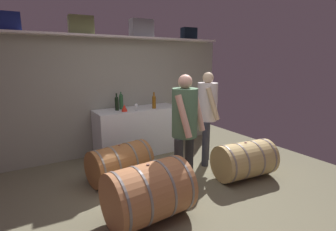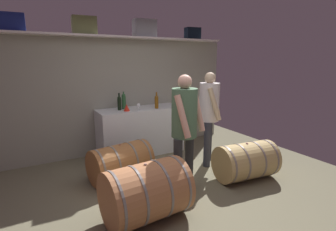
# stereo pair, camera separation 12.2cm
# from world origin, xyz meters

# --- Properties ---
(ground_plane) EXTENTS (5.98, 7.68, 0.02)m
(ground_plane) POSITION_xyz_m (0.00, 0.56, -0.01)
(ground_plane) COLOR #69644C
(back_wall_panel) EXTENTS (4.78, 0.10, 2.17)m
(back_wall_panel) POSITION_xyz_m (0.00, 2.24, 1.09)
(back_wall_panel) COLOR gray
(back_wall_panel) RESTS_ON ground
(high_shelf_board) EXTENTS (4.40, 0.40, 0.03)m
(high_shelf_board) POSITION_xyz_m (0.00, 2.09, 2.19)
(high_shelf_board) COLOR silver
(high_shelf_board) RESTS_ON back_wall_panel
(toolcase_navy) EXTENTS (0.39, 0.24, 0.26)m
(toolcase_navy) POSITION_xyz_m (-1.64, 2.09, 2.34)
(toolcase_navy) COLOR navy
(toolcase_navy) RESTS_ON high_shelf_board
(toolcase_olive) EXTENTS (0.41, 0.27, 0.30)m
(toolcase_olive) POSITION_xyz_m (-0.58, 2.09, 2.35)
(toolcase_olive) COLOR olive
(toolcase_olive) RESTS_ON high_shelf_board
(toolcase_grey) EXTENTS (0.43, 0.28, 0.32)m
(toolcase_grey) POSITION_xyz_m (0.53, 2.09, 2.37)
(toolcase_grey) COLOR gray
(toolcase_grey) RESTS_ON high_shelf_board
(toolcase_black) EXTENTS (0.32, 0.20, 0.24)m
(toolcase_black) POSITION_xyz_m (1.63, 2.09, 2.33)
(toolcase_black) COLOR black
(toolcase_black) RESTS_ON high_shelf_board
(work_cabinet) EXTENTS (1.61, 0.61, 0.89)m
(work_cabinet) POSITION_xyz_m (0.32, 1.88, 0.44)
(work_cabinet) COLOR white
(work_cabinet) RESTS_ON ground
(wine_bottle_dark) EXTENTS (0.07, 0.07, 0.31)m
(wine_bottle_dark) POSITION_xyz_m (-0.08, 1.90, 1.03)
(wine_bottle_dark) COLOR black
(wine_bottle_dark) RESTS_ON work_cabinet
(wine_bottle_amber) EXTENTS (0.07, 0.07, 0.31)m
(wine_bottle_amber) POSITION_xyz_m (0.58, 1.72, 1.02)
(wine_bottle_amber) COLOR brown
(wine_bottle_amber) RESTS_ON work_cabinet
(wine_bottle_green) EXTENTS (0.08, 0.08, 0.32)m
(wine_bottle_green) POSITION_xyz_m (0.03, 1.97, 1.04)
(wine_bottle_green) COLOR #2B5A33
(wine_bottle_green) RESTS_ON work_cabinet
(wine_glass) EXTENTS (0.07, 0.07, 0.13)m
(wine_glass) POSITION_xyz_m (0.21, 1.71, 0.98)
(wine_glass) COLOR white
(wine_glass) RESTS_ON work_cabinet
(red_funnel) EXTENTS (0.11, 0.11, 0.13)m
(red_funnel) POSITION_xyz_m (0.00, 1.75, 0.95)
(red_funnel) COLOR red
(red_funnel) RESTS_ON work_cabinet
(wine_barrel_near) EXTENTS (0.96, 0.65, 0.57)m
(wine_barrel_near) POSITION_xyz_m (1.27, 0.06, 0.28)
(wine_barrel_near) COLOR tan
(wine_barrel_near) RESTS_ON ground
(wine_barrel_far) EXTENTS (0.98, 0.69, 0.56)m
(wine_barrel_far) POSITION_xyz_m (-0.41, 0.97, 0.28)
(wine_barrel_far) COLOR #A26938
(wine_barrel_far) RESTS_ON ground
(wine_barrel_flank) EXTENTS (0.96, 0.72, 0.67)m
(wine_barrel_flank) POSITION_xyz_m (-0.49, -0.13, 0.33)
(wine_barrel_flank) COLOR #A66840
(wine_barrel_flank) RESTS_ON ground
(winemaker_pouring) EXTENTS (0.47, 0.49, 1.59)m
(winemaker_pouring) POSITION_xyz_m (1.14, 0.82, 0.98)
(winemaker_pouring) COLOR #292B37
(winemaker_pouring) RESTS_ON ground
(visitor_tasting) EXTENTS (0.53, 0.47, 1.61)m
(visitor_tasting) POSITION_xyz_m (0.25, 0.22, 0.99)
(visitor_tasting) COLOR #2C2F32
(visitor_tasting) RESTS_ON ground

